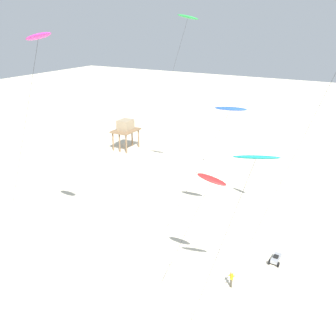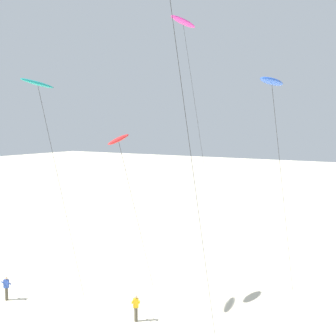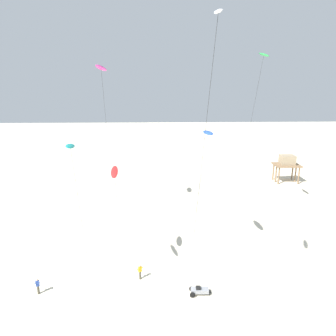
% 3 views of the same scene
% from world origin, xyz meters
% --- Properties ---
extents(ground_plane, '(260.00, 260.00, 0.00)m').
position_xyz_m(ground_plane, '(0.00, 0.00, 0.00)').
color(ground_plane, beige).
extents(kite_red, '(0.99, 5.62, 11.65)m').
position_xyz_m(kite_red, '(-5.27, 3.68, 11.08)').
color(kite_red, red).
rests_on(kite_red, ground).
extents(kite_white, '(1.06, 8.60, 24.21)m').
position_xyz_m(kite_white, '(2.75, -4.45, 22.92)').
color(kite_white, white).
rests_on(kite_white, ground).
extents(kite_blue, '(0.98, 8.42, 14.87)m').
position_xyz_m(kite_blue, '(4.16, 5.90, 14.54)').
color(kite_blue, blue).
rests_on(kite_blue, ground).
extents(kite_teal, '(1.15, 5.55, 14.96)m').
position_xyz_m(kite_teal, '(-8.15, -0.40, 14.47)').
color(kite_teal, teal).
rests_on(kite_teal, ground).
extents(kite_green, '(1.10, 8.45, 23.37)m').
position_xyz_m(kite_green, '(12.22, 14.74, 22.61)').
color(kite_green, green).
rests_on(kite_green, ground).
extents(kite_magenta, '(1.57, 9.63, 21.92)m').
position_xyz_m(kite_magenta, '(-8.34, 17.23, 21.30)').
color(kite_magenta, '#D8339E').
rests_on(kite_magenta, ground).
extents(kite_flyer_nearest, '(0.69, 0.67, 1.67)m').
position_xyz_m(kite_flyer_nearest, '(-12.58, 0.29, 0.89)').
color(kite_flyer_nearest, '#4C4738').
rests_on(kite_flyer_nearest, ground).
extents(kite_flyer_middle, '(0.73, 0.72, 1.67)m').
position_xyz_m(kite_flyer_middle, '(-2.95, 2.25, 0.89)').
color(kite_flyer_middle, '#4C4738').
rests_on(kite_flyer_middle, ground).
extents(stilt_house, '(5.02, 3.67, 5.56)m').
position_xyz_m(stilt_house, '(24.90, 33.39, 4.09)').
color(stilt_house, '#846647').
rests_on(stilt_house, ground).
extents(beach_buggy, '(2.07, 1.05, 0.82)m').
position_xyz_m(beach_buggy, '(2.83, -0.31, 0.43)').
color(beach_buggy, gray).
rests_on(beach_buggy, ground).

